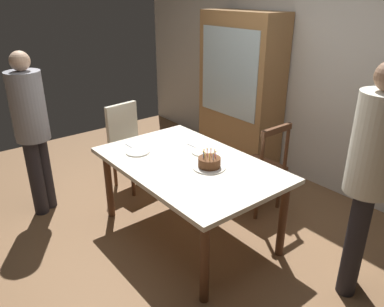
% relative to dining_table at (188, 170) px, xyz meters
% --- Properties ---
extents(ground, '(6.40, 6.40, 0.00)m').
position_rel_dining_table_xyz_m(ground, '(0.00, 0.00, -0.66)').
color(ground, brown).
extents(back_wall, '(6.40, 0.10, 2.60)m').
position_rel_dining_table_xyz_m(back_wall, '(0.00, 1.85, 0.64)').
color(back_wall, beige).
rests_on(back_wall, ground).
extents(dining_table, '(1.66, 1.06, 0.74)m').
position_rel_dining_table_xyz_m(dining_table, '(0.00, 0.00, 0.00)').
color(dining_table, silver).
rests_on(dining_table, ground).
extents(birthday_cake, '(0.28, 0.28, 0.16)m').
position_rel_dining_table_xyz_m(birthday_cake, '(0.20, 0.07, 0.12)').
color(birthday_cake, silver).
rests_on(birthday_cake, dining_table).
extents(plate_near_celebrant, '(0.22, 0.22, 0.01)m').
position_rel_dining_table_xyz_m(plate_near_celebrant, '(-0.46, -0.24, 0.09)').
color(plate_near_celebrant, silver).
rests_on(plate_near_celebrant, dining_table).
extents(plate_far_side, '(0.22, 0.22, 0.01)m').
position_rel_dining_table_xyz_m(plate_far_side, '(-0.08, 0.24, 0.09)').
color(plate_far_side, silver).
rests_on(plate_far_side, dining_table).
extents(fork_near_celebrant, '(0.18, 0.02, 0.01)m').
position_rel_dining_table_xyz_m(fork_near_celebrant, '(-0.62, -0.22, 0.08)').
color(fork_near_celebrant, silver).
rests_on(fork_near_celebrant, dining_table).
extents(fork_far_side, '(0.18, 0.03, 0.01)m').
position_rel_dining_table_xyz_m(fork_far_side, '(-0.24, 0.26, 0.08)').
color(fork_far_side, silver).
rests_on(fork_far_side, dining_table).
extents(chair_spindle_back, '(0.44, 0.44, 0.95)m').
position_rel_dining_table_xyz_m(chair_spindle_back, '(0.09, 0.85, -0.20)').
color(chair_spindle_back, '#56331E').
rests_on(chair_spindle_back, ground).
extents(chair_upholstered, '(0.49, 0.49, 0.95)m').
position_rel_dining_table_xyz_m(chair_upholstered, '(-1.22, 0.09, -0.13)').
color(chair_upholstered, beige).
rests_on(chair_upholstered, ground).
extents(person_celebrant, '(0.32, 0.32, 1.63)m').
position_rel_dining_table_xyz_m(person_celebrant, '(-1.27, -0.91, 0.27)').
color(person_celebrant, '#262328').
rests_on(person_celebrant, ground).
extents(person_guest, '(0.32, 0.32, 1.74)m').
position_rel_dining_table_xyz_m(person_guest, '(1.31, 0.54, 0.33)').
color(person_guest, '#262328').
rests_on(person_guest, ground).
extents(china_cabinet, '(1.10, 0.45, 1.90)m').
position_rel_dining_table_xyz_m(china_cabinet, '(-0.92, 1.56, 0.29)').
color(china_cabinet, '#9E7042').
rests_on(china_cabinet, ground).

